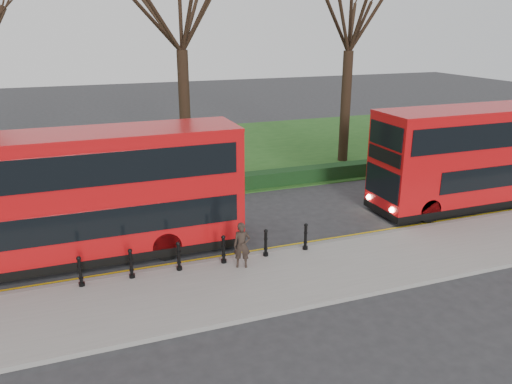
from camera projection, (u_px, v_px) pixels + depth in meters
name	position (u px, v px, depth m)	size (l,w,h in m)	color
ground	(196.00, 254.00, 18.80)	(120.00, 120.00, 0.00)	#28282B
pavement	(218.00, 290.00, 16.11)	(60.00, 4.00, 0.15)	gray
kerb	(202.00, 263.00, 17.89)	(60.00, 0.25, 0.16)	slate
grass_verge	(140.00, 158.00, 32.13)	(60.00, 18.00, 0.06)	#1E4A18
hedge	(162.00, 191.00, 24.72)	(60.00, 0.90, 0.80)	black
yellow_line_outer	(200.00, 262.00, 18.18)	(60.00, 0.10, 0.01)	yellow
yellow_line_inner	(199.00, 259.00, 18.35)	(60.00, 0.10, 0.01)	yellow
tree_mid	(180.00, 4.00, 25.42)	(8.09, 8.09, 12.65)	black
tree_right	(351.00, 11.00, 28.80)	(7.86, 7.86, 12.29)	black
bollard_row	(201.00, 253.00, 17.36)	(8.17, 0.15, 1.00)	black
bus_lead	(77.00, 198.00, 17.73)	(11.77, 2.70, 4.69)	#B70C0F
bus_rear	(489.00, 156.00, 23.50)	(11.70, 2.68, 4.65)	#B70C0F
pedestrian	(242.00, 245.00, 17.23)	(0.59, 0.39, 1.63)	#2D221C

